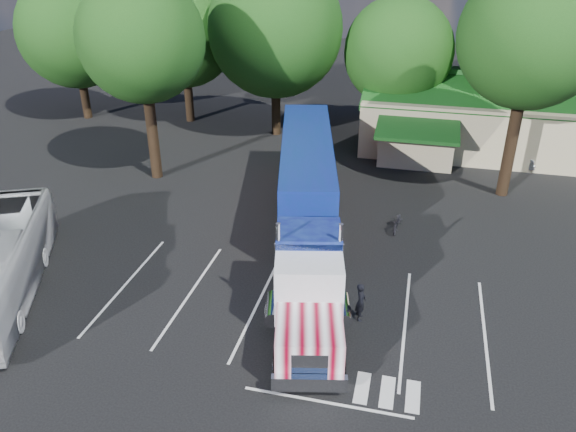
% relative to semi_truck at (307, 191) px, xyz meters
% --- Properties ---
extents(ground, '(120.00, 120.00, 0.00)m').
position_rel_semi_truck_xyz_m(ground, '(-0.78, -0.63, -2.58)').
color(ground, black).
rests_on(ground, ground).
extents(event_hall, '(24.20, 14.12, 5.55)m').
position_rel_semi_truck_xyz_m(event_hall, '(12.96, 17.18, -0.37)').
color(event_hall, tan).
rests_on(event_hall, ground).
extents(tree_row_a, '(9.00, 9.00, 11.68)m').
position_rel_semi_truck_xyz_m(tree_row_a, '(-22.78, 15.87, 4.58)').
color(tree_row_a, black).
rests_on(tree_row_a, ground).
extents(tree_row_b, '(8.40, 8.40, 11.35)m').
position_rel_semi_truck_xyz_m(tree_row_b, '(-13.78, 17.17, 4.55)').
color(tree_row_b, black).
rests_on(tree_row_b, ground).
extents(tree_row_c, '(10.00, 10.00, 13.05)m').
position_rel_semi_truck_xyz_m(tree_row_c, '(-5.78, 15.57, 5.46)').
color(tree_row_c, black).
rests_on(tree_row_c, ground).
extents(tree_row_d, '(8.00, 8.00, 10.60)m').
position_rel_semi_truck_xyz_m(tree_row_d, '(3.22, 16.87, 4.00)').
color(tree_row_d, black).
rests_on(tree_row_d, ground).
extents(tree_row_e, '(9.60, 9.60, 12.90)m').
position_rel_semi_truck_xyz_m(tree_row_e, '(12.22, 17.37, 5.50)').
color(tree_row_e, black).
rests_on(tree_row_e, ground).
extents(tree_near_left, '(7.60, 7.60, 12.65)m').
position_rel_semi_truck_xyz_m(tree_near_left, '(-11.28, 5.37, 6.23)').
color(tree_near_left, black).
rests_on(tree_near_left, ground).
extents(tree_near_right, '(8.00, 8.00, 13.50)m').
position_rel_semi_truck_xyz_m(tree_near_right, '(10.72, 7.87, 6.88)').
color(tree_near_right, black).
rests_on(tree_near_right, ground).
extents(semi_truck, '(7.31, 21.84, 4.56)m').
position_rel_semi_truck_xyz_m(semi_truck, '(0.00, 0.00, 0.00)').
color(semi_truck, black).
rests_on(semi_truck, ground).
extents(woman, '(0.44, 0.65, 1.74)m').
position_rel_semi_truck_xyz_m(woman, '(3.72, -6.63, -1.71)').
color(woman, black).
rests_on(woman, ground).
extents(bicycle, '(0.85, 1.93, 0.98)m').
position_rel_semi_truck_xyz_m(bicycle, '(4.72, 1.67, -2.09)').
color(bicycle, black).
rests_on(bicycle, ground).
extents(tour_bus, '(6.93, 11.21, 3.10)m').
position_rel_semi_truck_xyz_m(tour_bus, '(-11.96, -8.59, -1.03)').
color(tour_bus, silver).
rests_on(tour_bus, ground).
extents(silver_sedan, '(5.04, 3.28, 1.57)m').
position_rel_semi_truck_xyz_m(silver_sedan, '(11.22, 13.37, -1.80)').
color(silver_sedan, '#ACB0B4').
rests_on(silver_sedan, ground).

